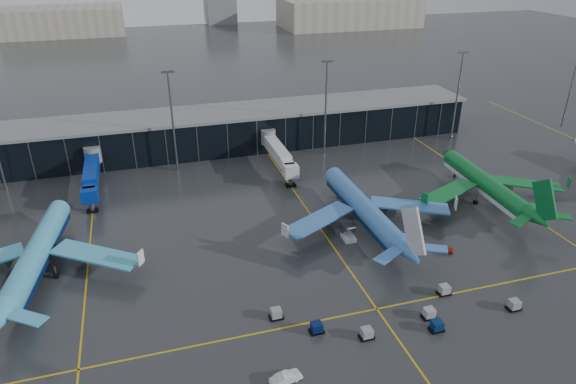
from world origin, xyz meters
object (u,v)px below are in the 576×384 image
object	(u,v)px
baggage_carts	(399,315)
service_van_red	(443,249)
mobile_airstair	(349,236)
airliner_arkefly	(34,240)
airliner_klm_near	(363,196)
service_van_white	(286,378)
airliner_aer_lingus	(486,173)

from	to	relation	value
baggage_carts	service_van_red	distance (m)	22.85
baggage_carts	mobile_airstair	bearing A→B (deg)	85.97
baggage_carts	mobile_airstair	distance (m)	24.31
airliner_arkefly	baggage_carts	xyz separation A→B (m)	(54.81, -29.54, -5.91)
airliner_arkefly	airliner_klm_near	distance (m)	61.28
airliner_klm_near	mobile_airstair	xyz separation A→B (m)	(-4.76, -4.69, -5.89)
service_van_white	airliner_arkefly	bearing A→B (deg)	31.12
airliner_arkefly	service_van_red	size ratio (longest dim) A/B	11.51
airliner_arkefly	mobile_airstair	bearing A→B (deg)	2.77
baggage_carts	service_van_red	world-z (taller)	baggage_carts
airliner_aer_lingus	baggage_carts	size ratio (longest dim) A/B	1.06
airliner_klm_near	service_van_red	bearing A→B (deg)	-52.86
airliner_arkefly	airliner_klm_near	xyz separation A→B (m)	(61.28, -0.60, -0.01)
airliner_aer_lingus	baggage_carts	bearing A→B (deg)	-136.19
baggage_carts	service_van_white	xyz separation A→B (m)	(-20.37, -7.03, -0.03)
airliner_aer_lingus	mobile_airstair	xyz separation A→B (m)	(-35.94, -7.62, -5.60)
baggage_carts	airliner_klm_near	bearing A→B (deg)	77.40
service_van_red	airliner_aer_lingus	bearing A→B (deg)	-19.04
airliner_klm_near	service_van_white	size ratio (longest dim) A/B	9.80
mobile_airstair	airliner_aer_lingus	bearing A→B (deg)	12.52
airliner_klm_near	baggage_carts	world-z (taller)	airliner_klm_near
airliner_klm_near	service_van_red	size ratio (longest dim) A/B	11.49
mobile_airstair	service_van_white	xyz separation A→B (m)	(-22.08, -31.28, -0.04)
service_van_white	airliner_klm_near	bearing A→B (deg)	-48.88
airliner_arkefly	service_van_white	distance (m)	50.59
airliner_klm_near	mobile_airstair	bearing A→B (deg)	-135.96
airliner_aer_lingus	airliner_klm_near	bearing A→B (deg)	-171.08
airliner_klm_near	mobile_airstair	distance (m)	8.91
baggage_carts	mobile_airstair	world-z (taller)	mobile_airstair
airliner_aer_lingus	service_van_white	size ratio (longest dim) A/B	9.37
service_van_white	airliner_aer_lingus	bearing A→B (deg)	-68.32
mobile_airstair	service_van_white	size ratio (longest dim) A/B	0.78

